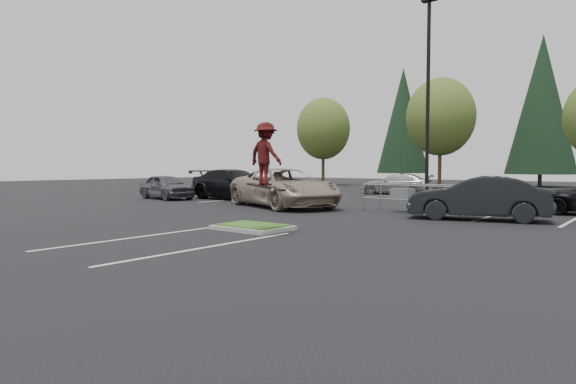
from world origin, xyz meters
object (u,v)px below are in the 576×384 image
Objects in this scene: conif_a at (403,121)px; car_far_silver at (397,184)px; conif_b at (542,104)px; car_l_tan at (283,188)px; skateboarder at (266,154)px; cart_corral at (406,194)px; car_r_charc at (478,198)px; decid_a at (323,131)px; car_l_black at (235,184)px; decid_b at (440,119)px; light_pole at (428,112)px; car_l_grey at (166,187)px.

car_far_silver is (9.03, -20.02, -6.38)m from conif_a.
car_far_silver is (-4.97, -20.52, -7.13)m from conif_b.
car_l_tan is (-4.50, -33.50, -6.93)m from conif_b.
cart_corral is at bearing -84.70° from skateboarder.
car_l_tan is 1.38× the size of car_r_charc.
decid_a is at bearing -52.42° from skateboarder.
conif_a is 3.00× the size of cart_corral.
cart_corral is 0.90× the size of car_r_charc.
car_r_charc is (3.25, -1.02, 0.03)m from cart_corral.
conif_a reaches higher than skateboarder.
car_l_black is (-11.25, 1.22, 0.12)m from cart_corral.
decid_b is 2.23× the size of cart_corral.
decid_b reaches higher than car_l_black.
cart_corral is (1.25, -32.48, -7.09)m from conif_b.
car_r_charc is at bearing -96.16° from car_l_black.
conif_b reaches higher than decid_b.
car_l_black is at bearing 176.23° from cart_corral.
skateboarder reaches higher than car_far_silver.
skateboarder is at bearing -86.86° from light_pole.
decid_b is at bearing -8.01° from car_l_black.
conif_b is at bearing 2.05° from conif_a.
car_r_charc is at bearing -80.54° from car_l_grey.
decid_b is 0.66× the size of conif_b.
conif_a is at bearing 10.01° from car_l_black.
decid_a is 20.95m from conif_b.
car_r_charc is at bearing -51.34° from light_pole.
decid_b reaches higher than car_l_tan.
conif_b reaches higher than car_l_tan.
light_pole reaches higher than decid_b.
car_l_tan is (-5.00, -5.00, -3.64)m from light_pole.
car_r_charc is (18.00, 0.00, 0.05)m from car_l_grey.
light_pole is at bearing -60.89° from car_l_grey.
decid_a is (-18.51, 18.03, 1.02)m from light_pole.
light_pole is 15.35m from car_l_grey.
light_pole is 7.43m from car_r_charc.
car_r_charc is (22.51, -23.03, -4.79)m from decid_a.
conif_a is 6.94× the size of skateboarder.
car_far_silver is at bearing -22.48° from car_l_black.
light_pole is 25.86m from decid_a.
car_l_grey is 15.54m from car_far_silver.
conif_a is at bearing -177.95° from conif_b.
cart_corral is 8.91m from skateboarder.
decid_a is 0.69× the size of conif_a.
car_r_charc reaches higher than cart_corral.
car_far_silver is at bearing 23.67° from car_l_tan.
decid_a is 36.45m from skateboarder.
conif_a is 38.35m from car_r_charc.
conif_a is at bearing -169.79° from car_far_silver.
light_pole is at bearing -157.20° from car_r_charc.
conif_b is (14.00, 0.50, 0.75)m from conif_a.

